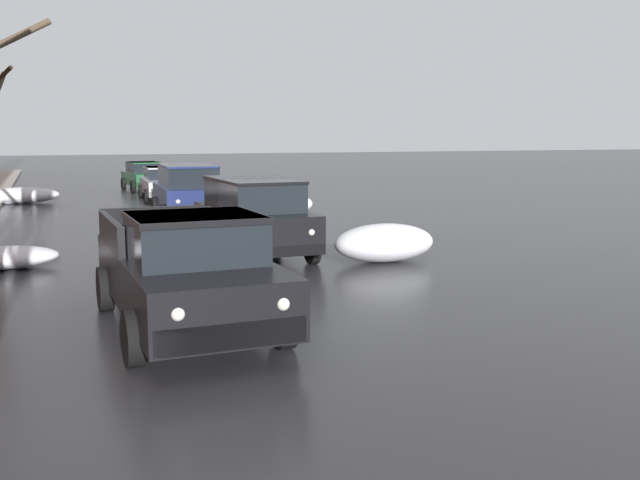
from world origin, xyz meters
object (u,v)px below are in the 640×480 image
at_px(pickup_truck_black_approaching_near_lane, 186,270).
at_px(sedan_green_queued_behind_truck, 145,175).
at_px(sedan_silver_parked_far_down_block, 165,182).
at_px(suv_black_parked_kerbside_close, 254,215).
at_px(suv_darkblue_parked_kerbside_mid, 188,190).

relative_size(pickup_truck_black_approaching_near_lane, sedan_green_queued_behind_truck, 1.28).
bearing_deg(sedan_silver_parked_far_down_block, suv_black_parked_kerbside_close, -91.22).
distance_m(pickup_truck_black_approaching_near_lane, suv_darkblue_parked_kerbside_mid, 13.67).
relative_size(suv_black_parked_kerbside_close, sedan_green_queued_behind_truck, 1.07).
relative_size(suv_black_parked_kerbside_close, suv_darkblue_parked_kerbside_mid, 0.95).
relative_size(pickup_truck_black_approaching_near_lane, sedan_silver_parked_far_down_block, 1.17).
xyz_separation_m(suv_black_parked_kerbside_close, suv_darkblue_parked_kerbside_mid, (-0.06, 7.79, 0.00)).
bearing_deg(suv_black_parked_kerbside_close, sedan_silver_parked_far_down_block, 88.78).
bearing_deg(sedan_green_queued_behind_truck, suv_black_parked_kerbside_close, -90.58).
relative_size(suv_darkblue_parked_kerbside_mid, sedan_silver_parked_far_down_block, 1.02).
xyz_separation_m(pickup_truck_black_approaching_near_lane, suv_darkblue_parked_kerbside_mid, (2.52, 13.43, 0.11)).
bearing_deg(pickup_truck_black_approaching_near_lane, sedan_green_queued_behind_truck, 84.00).
height_order(suv_darkblue_parked_kerbside_mid, sedan_green_queued_behind_truck, suv_darkblue_parked_kerbside_mid).
height_order(suv_black_parked_kerbside_close, sedan_silver_parked_far_down_block, suv_black_parked_kerbside_close).
height_order(pickup_truck_black_approaching_near_lane, sedan_green_queued_behind_truck, pickup_truck_black_approaching_near_lane).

